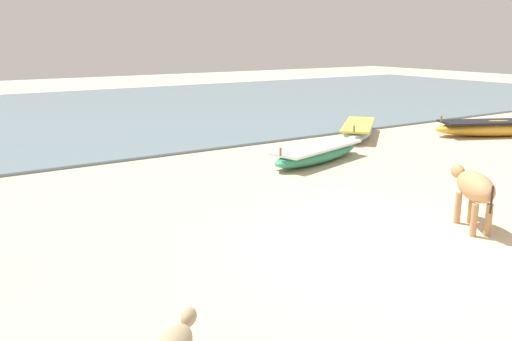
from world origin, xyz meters
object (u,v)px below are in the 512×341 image
(fishing_boat_0, at_px, (498,127))
(cow_second_adult_tan, at_px, (474,188))
(fishing_boat_3, at_px, (358,130))
(fishing_boat_2, at_px, (318,153))

(fishing_boat_0, bearing_deg, cow_second_adult_tan, 56.44)
(fishing_boat_3, relative_size, cow_second_adult_tan, 2.26)
(fishing_boat_3, xyz_separation_m, cow_second_adult_tan, (-4.55, -7.60, 0.49))
(fishing_boat_0, height_order, fishing_boat_3, fishing_boat_0)
(fishing_boat_0, distance_m, fishing_boat_3, 4.81)
(fishing_boat_2, distance_m, fishing_boat_3, 4.13)
(cow_second_adult_tan, bearing_deg, fishing_boat_2, 19.90)
(fishing_boat_2, distance_m, cow_second_adult_tan, 5.57)
(fishing_boat_0, bearing_deg, fishing_boat_2, 23.63)
(fishing_boat_2, bearing_deg, cow_second_adult_tan, 63.46)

